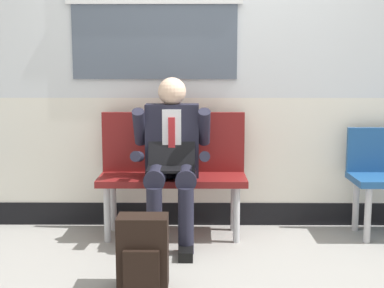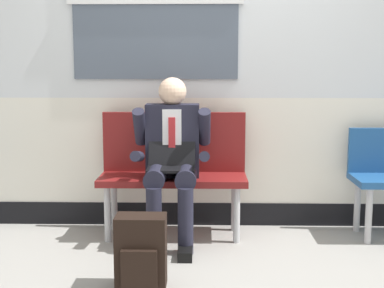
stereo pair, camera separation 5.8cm
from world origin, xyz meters
TOP-DOWN VIEW (x-y plane):
  - ground_plane at (0.00, 0.00)m, footprint 18.00×18.00m
  - station_wall at (-0.01, 0.70)m, footprint 5.22×0.17m
  - bench_with_person at (-0.30, 0.43)m, footprint 1.12×0.42m
  - person_seated at (-0.30, 0.23)m, footprint 0.57×0.70m
  - backpack at (-0.44, -0.63)m, footprint 0.30×0.22m

SIDE VIEW (x-z plane):
  - ground_plane at x=0.00m, z-range 0.00..0.00m
  - backpack at x=-0.44m, z-range 0.00..0.43m
  - bench_with_person at x=-0.30m, z-range 0.07..1.01m
  - person_seated at x=-0.30m, z-range 0.04..1.26m
  - station_wall at x=-0.01m, z-range -0.01..3.01m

